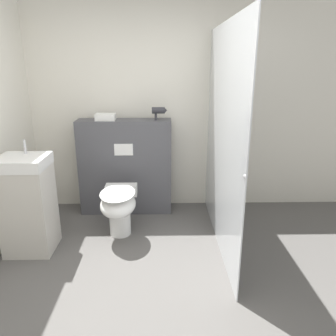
% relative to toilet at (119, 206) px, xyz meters
% --- Properties ---
extents(ground_plane, '(12.00, 12.00, 0.00)m').
position_rel_toilet_xyz_m(ground_plane, '(0.27, -1.16, -0.35)').
color(ground_plane, '#565451').
extents(wall_back, '(8.00, 0.06, 2.50)m').
position_rel_toilet_xyz_m(wall_back, '(0.27, 0.90, 0.90)').
color(wall_back, silver).
rests_on(wall_back, ground_plane).
extents(partition_panel, '(1.13, 0.30, 1.17)m').
position_rel_toilet_xyz_m(partition_panel, '(0.01, 0.67, 0.23)').
color(partition_panel, '#4C4C51').
rests_on(partition_panel, ground_plane).
extents(shower_glass, '(0.04, 1.95, 2.18)m').
position_rel_toilet_xyz_m(shower_glass, '(1.06, -0.11, 0.74)').
color(shower_glass, silver).
rests_on(shower_glass, ground_plane).
extents(toilet, '(0.37, 0.65, 0.54)m').
position_rel_toilet_xyz_m(toilet, '(0.00, 0.00, 0.00)').
color(toilet, white).
rests_on(toilet, ground_plane).
extents(sink_vanity, '(0.46, 0.43, 1.12)m').
position_rel_toilet_xyz_m(sink_vanity, '(-0.86, -0.25, 0.14)').
color(sink_vanity, beige).
rests_on(sink_vanity, ground_plane).
extents(hair_drier, '(0.18, 0.08, 0.16)m').
position_rel_toilet_xyz_m(hair_drier, '(0.43, 0.63, 0.93)').
color(hair_drier, '#2D2D33').
rests_on(hair_drier, partition_panel).
extents(folded_towel, '(0.23, 0.17, 0.08)m').
position_rel_toilet_xyz_m(folded_towel, '(-0.20, 0.65, 0.86)').
color(folded_towel, white).
rests_on(folded_towel, partition_panel).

